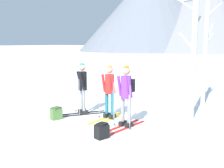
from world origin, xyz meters
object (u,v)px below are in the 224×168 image
skier_in_purple (126,92)px  skier_in_black (82,87)px  skier_in_red (109,90)px  backpack_on_snow_front (56,113)px  birch_tree_tall (194,43)px  birch_tree_slender (206,51)px  backpack_on_snow_beside (102,131)px

skier_in_purple → skier_in_black: bearing=168.5°
skier_in_red → backpack_on_snow_front: (-1.32, -0.97, -0.72)m
birch_tree_tall → birch_tree_slender: birch_tree_tall is taller
birch_tree_slender → backpack_on_snow_front: size_ratio=10.27×
skier_in_purple → backpack_on_snow_beside: skier_in_purple is taller
skier_in_red → birch_tree_tall: 2.90m
skier_in_red → skier_in_black: bearing=-176.9°
backpack_on_snow_front → birch_tree_tall: bearing=33.6°
birch_tree_tall → backpack_on_snow_beside: size_ratio=12.10×
skier_in_black → backpack_on_snow_beside: (1.82, -1.50, -0.74)m
backpack_on_snow_beside → skier_in_purple: bearing=87.6°
birch_tree_tall → birch_tree_slender: 2.11m
skier_in_black → birch_tree_slender: birch_tree_slender is taller
birch_tree_tall → birch_tree_slender: size_ratio=1.16×
skier_in_red → backpack_on_snow_beside: bearing=-62.9°
skier_in_black → backpack_on_snow_beside: size_ratio=4.47×
backpack_on_snow_front → backpack_on_snow_beside: (2.12, -0.59, 0.00)m
skier_in_black → birch_tree_tall: (3.17, 1.38, 1.42)m
backpack_on_snow_beside → backpack_on_snow_front: bearing=164.5°
backpack_on_snow_front → birch_tree_slender: bearing=52.8°
skier_in_black → skier_in_red: 1.02m
skier_in_red → skier_in_purple: 0.95m
skier_in_purple → birch_tree_tall: size_ratio=0.38×
birch_tree_tall → backpack_on_snow_beside: 3.85m
backpack_on_snow_front → backpack_on_snow_beside: bearing=-15.5°
birch_tree_tall → backpack_on_snow_front: birch_tree_tall is taller
skier_in_black → skier_in_red: skier_in_black is taller
birch_tree_tall → backpack_on_snow_front: bearing=-146.4°
skier_in_purple → backpack_on_snow_front: skier_in_purple is taller
birch_tree_slender → backpack_on_snow_beside: 5.44m
skier_in_black → skier_in_red: size_ratio=1.02×
birch_tree_tall → skier_in_black: bearing=-156.4°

